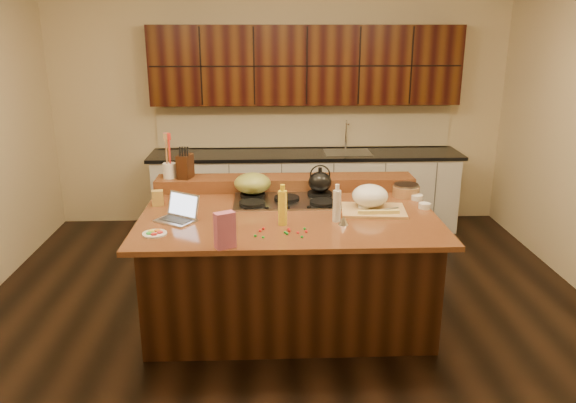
{
  "coord_description": "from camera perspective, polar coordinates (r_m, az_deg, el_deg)",
  "views": [
    {
      "loc": [
        -0.18,
        -4.37,
        2.39
      ],
      "look_at": [
        0.0,
        0.05,
        1.0
      ],
      "focal_mm": 35.0,
      "sensor_mm": 36.0,
      "label": 1
    }
  ],
  "objects": [
    {
      "name": "room",
      "position": [
        4.49,
        0.03,
        4.07
      ],
      "size": [
        5.52,
        5.02,
        2.72
      ],
      "color": "black",
      "rests_on": "ground"
    },
    {
      "name": "island",
      "position": [
        4.78,
        0.02,
        -6.33
      ],
      "size": [
        2.4,
        1.6,
        0.92
      ],
      "color": "black",
      "rests_on": "ground"
    },
    {
      "name": "back_ledge",
      "position": [
        5.26,
        -0.29,
        1.91
      ],
      "size": [
        2.4,
        0.3,
        0.12
      ],
      "primitive_type": "cube",
      "color": "black",
      "rests_on": "island"
    },
    {
      "name": "cooktop",
      "position": [
        4.89,
        -0.12,
        0.16
      ],
      "size": [
        0.92,
        0.52,
        0.05
      ],
      "color": "gray",
      "rests_on": "island"
    },
    {
      "name": "back_counter",
      "position": [
        6.76,
        1.81,
        5.42
      ],
      "size": [
        3.7,
        0.66,
        2.4
      ],
      "color": "silver",
      "rests_on": "ground"
    },
    {
      "name": "kettle",
      "position": [
        5.0,
        3.26,
        1.99
      ],
      "size": [
        0.23,
        0.23,
        0.19
      ],
      "primitive_type": "ellipsoid",
      "rotation": [
        0.0,
        0.0,
        -0.14
      ],
      "color": "black",
      "rests_on": "cooktop"
    },
    {
      "name": "green_bowl",
      "position": [
        4.98,
        -3.63,
        1.87
      ],
      "size": [
        0.42,
        0.42,
        0.18
      ],
      "primitive_type": "ellipsoid",
      "rotation": [
        0.0,
        0.0,
        0.36
      ],
      "color": "olive",
      "rests_on": "cooktop"
    },
    {
      "name": "laptop",
      "position": [
        4.51,
        -11.01,
        -1.18
      ],
      "size": [
        0.37,
        0.36,
        0.21
      ],
      "rotation": [
        0.0,
        0.0,
        -0.58
      ],
      "color": "#B7B7BC",
      "rests_on": "island"
    },
    {
      "name": "oil_bottle",
      "position": [
        4.3,
        -0.55,
        -0.65
      ],
      "size": [
        0.09,
        0.09,
        0.27
      ],
      "primitive_type": "cylinder",
      "rotation": [
        0.0,
        0.0,
        -0.41
      ],
      "color": "yellow",
      "rests_on": "island"
    },
    {
      "name": "vinegar_bottle",
      "position": [
        4.39,
        4.98,
        -0.45
      ],
      "size": [
        0.07,
        0.07,
        0.25
      ],
      "primitive_type": "cylinder",
      "rotation": [
        0.0,
        0.0,
        0.13
      ],
      "color": "silver",
      "rests_on": "island"
    },
    {
      "name": "wooden_tray",
      "position": [
        4.71,
        8.42,
        0.25
      ],
      "size": [
        0.55,
        0.44,
        0.21
      ],
      "rotation": [
        0.0,
        0.0,
        -0.1
      ],
      "color": "tan",
      "rests_on": "island"
    },
    {
      "name": "ramekin_a",
      "position": [
        4.71,
        7.72,
        -0.62
      ],
      "size": [
        0.13,
        0.13,
        0.04
      ],
      "primitive_type": "cylinder",
      "rotation": [
        0.0,
        0.0,
        0.4
      ],
      "color": "white",
      "rests_on": "island"
    },
    {
      "name": "ramekin_b",
      "position": [
        4.85,
        13.7,
        -0.42
      ],
      "size": [
        0.13,
        0.13,
        0.04
      ],
      "primitive_type": "cylinder",
      "rotation": [
        0.0,
        0.0,
        0.36
      ],
      "color": "white",
      "rests_on": "island"
    },
    {
      "name": "ramekin_c",
      "position": [
        5.07,
        12.97,
        0.41
      ],
      "size": [
        0.12,
        0.12,
        0.04
      ],
      "primitive_type": "cylinder",
      "rotation": [
        0.0,
        0.0,
        0.21
      ],
      "color": "white",
      "rests_on": "island"
    },
    {
      "name": "strainer_bowl",
      "position": [
        5.16,
        11.9,
        1.04
      ],
      "size": [
        0.29,
        0.29,
        0.09
      ],
      "primitive_type": "cylinder",
      "rotation": [
        0.0,
        0.0,
        0.26
      ],
      "color": "#996B3F",
      "rests_on": "island"
    },
    {
      "name": "kitchen_timer",
      "position": [
        4.34,
        5.66,
        -1.93
      ],
      "size": [
        0.1,
        0.1,
        0.07
      ],
      "primitive_type": "cone",
      "rotation": [
        0.0,
        0.0,
        0.25
      ],
      "color": "silver",
      "rests_on": "island"
    },
    {
      "name": "pink_bag",
      "position": [
        3.87,
        -6.43,
        -2.91
      ],
      "size": [
        0.16,
        0.13,
        0.26
      ],
      "primitive_type": "cube",
      "rotation": [
        0.0,
        0.0,
        0.48
      ],
      "color": "#B95778",
      "rests_on": "island"
    },
    {
      "name": "candy_plate",
      "position": [
        4.25,
        -13.4,
        -3.19
      ],
      "size": [
        0.2,
        0.2,
        0.01
      ],
      "primitive_type": "cylinder",
      "rotation": [
        0.0,
        0.0,
        0.15
      ],
      "color": "white",
      "rests_on": "island"
    },
    {
      "name": "package_box",
      "position": [
        4.9,
        -13.1,
        0.35
      ],
      "size": [
        0.1,
        0.08,
        0.13
      ],
      "primitive_type": "cube",
      "rotation": [
        0.0,
        0.0,
        0.17
      ],
      "color": "#B89441",
      "rests_on": "island"
    },
    {
      "name": "utensil_crock",
      "position": [
        5.3,
        -11.94,
        3.1
      ],
      "size": [
        0.14,
        0.14,
        0.14
      ],
      "primitive_type": "cylinder",
      "rotation": [
        0.0,
        0.0,
        -0.16
      ],
      "color": "white",
      "rests_on": "back_ledge"
    },
    {
      "name": "knife_block",
      "position": [
        5.27,
        -10.4,
        3.54
      ],
      "size": [
        0.15,
        0.2,
        0.22
      ],
      "primitive_type": "cube",
      "rotation": [
        0.0,
        0.0,
        -0.25
      ],
      "color": "black",
      "rests_on": "back_ledge"
    },
    {
      "name": "gumdrop_0",
      "position": [
        4.14,
        1.01,
        -3.18
      ],
      "size": [
        0.02,
        0.02,
        0.02
      ],
      "primitive_type": "ellipsoid",
      "color": "red",
      "rests_on": "island"
    },
    {
      "name": "gumdrop_1",
      "position": [
        4.06,
        1.42,
        -3.61
      ],
      "size": [
        0.02,
        0.02,
        0.02
      ],
      "primitive_type": "ellipsoid",
      "color": "#198C26",
      "rests_on": "island"
    },
    {
      "name": "gumdrop_2",
      "position": [
        4.17,
        1.87,
        -3.06
      ],
      "size": [
        0.02,
        0.02,
        0.02
      ],
      "primitive_type": "ellipsoid",
      "color": "red",
      "rests_on": "island"
    },
    {
      "name": "gumdrop_3",
      "position": [
        4.09,
        -3.35,
        -3.5
      ],
      "size": [
        0.02,
        0.02,
        0.02
      ],
      "primitive_type": "ellipsoid",
      "color": "#198C26",
      "rests_on": "island"
    },
    {
      "name": "gumdrop_4",
      "position": [
        4.22,
        0.07,
        -2.81
      ],
      "size": [
        0.02,
        0.02,
        0.02
      ],
      "primitive_type": "ellipsoid",
      "color": "red",
      "rests_on": "island"
    },
    {
      "name": "gumdrop_5",
      "position": [
        4.15,
        -0.29,
        -3.15
      ],
      "size": [
        0.02,
        0.02,
        0.02
      ],
      "primitive_type": "ellipsoid",
      "color": "#198C26",
      "rests_on": "island"
    },
    {
      "name": "gumdrop_6",
      "position": [
        4.23,
        -2.51,
        -2.76
      ],
      "size": [
        0.02,
        0.02,
        0.02
      ],
      "primitive_type": "ellipsoid",
      "color": "red",
      "rests_on": "island"
    },
    {
      "name": "gumdrop_7",
      "position": [
        4.23,
        1.7,
        -2.77
      ],
      "size": [
        0.02,
        0.02,
        0.02
      ],
      "primitive_type": "ellipsoid",
      "color": "#198C26",
      "rests_on": "island"
    },
    {
      "name": "gumdrop_8",
      "position": [
        4.19,
        -2.85,
        -2.97
      ],
      "size": [
        0.02,
        0.02,
        0.02
      ],
      "primitive_type": "ellipsoid",
      "color": "red",
      "rests_on": "island"
    },
    {
      "name": "gumdrop_9",
      "position": [
        4.12,
        -0.1,
        -3.29
      ],
      "size": [
        0.02,
        0.02,
        0.02
      ],
      "primitive_type": "ellipsoid",
      "color": "#198C26",
      "rests_on": "island"
    },
    {
      "name": "gumdrop_10",
      "position": [
        4.18,
        0.13,
        -2.98
      ],
      "size": [
        0.02,
        0.02,
        0.02
      ],
      "primitive_type": "ellipsoid",
      "color": "red",
      "rests_on": "island"
    },
    {
      "name": "gumdrop_11",
      "position": [
        4.06,
        -2.55,
        -3.65
      ],
      "size": [
        0.02,
        0.02,
        0.02
      ],
      "primitive_type": "ellipsoid",
      "color": "#198C26",
      "rests_on": "island"
    }
  ]
}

